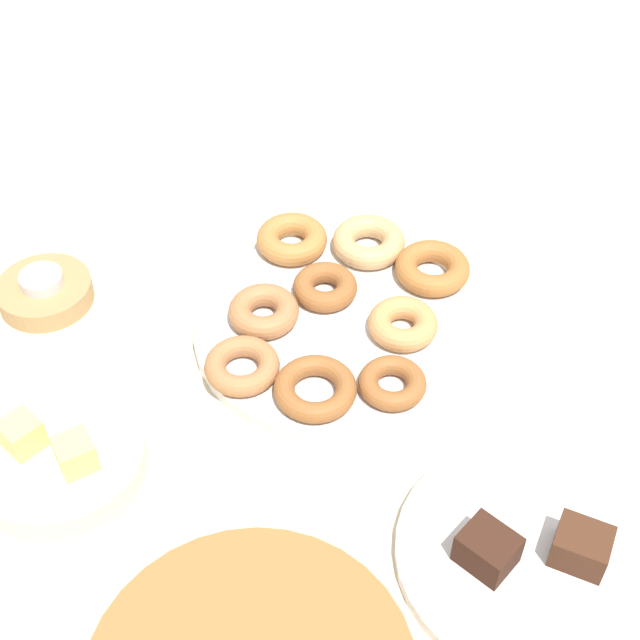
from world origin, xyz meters
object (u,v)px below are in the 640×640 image
at_px(donut_8, 432,268).
at_px(brownie_near, 581,546).
at_px(donut_2, 369,242).
at_px(donut_3, 403,324).
at_px(donut_0, 264,311).
at_px(donut_5, 392,383).
at_px(fruit_bowl, 60,460).
at_px(cake_plate, 530,556).
at_px(melon_chunk_right, 22,434).
at_px(brownie_far, 488,549).
at_px(candle_holder, 45,292).
at_px(melon_chunk_left, 76,453).
at_px(donut_7, 242,366).
at_px(donut_4, 325,287).
at_px(donut_6, 315,388).
at_px(tealight, 41,280).
at_px(donut_plate, 334,328).
at_px(donut_1, 292,239).

bearing_deg(donut_8, brownie_near, 139.45).
xyz_separation_m(donut_2, donut_3, (-0.11, 0.10, -0.00)).
relative_size(donut_0, donut_5, 1.11).
relative_size(donut_8, fruit_bowl, 0.52).
distance_m(cake_plate, brownie_near, 0.05).
bearing_deg(donut_5, melon_chunk_right, 47.04).
height_order(brownie_far, candle_holder, brownie_far).
height_order(brownie_near, melon_chunk_left, melon_chunk_left).
height_order(donut_0, donut_5, donut_0).
relative_size(donut_7, fruit_bowl, 0.48).
xyz_separation_m(donut_4, donut_6, (-0.08, 0.14, -0.00)).
bearing_deg(candle_holder, brownie_near, -177.85).
bearing_deg(donut_8, candle_holder, 37.03).
relative_size(donut_2, donut_8, 1.00).
xyz_separation_m(donut_3, donut_8, (0.02, -0.10, 0.00)).
bearing_deg(fruit_bowl, melon_chunk_right, 23.20).
bearing_deg(melon_chunk_right, melon_chunk_left, -167.91).
height_order(donut_5, tealight, tealight).
xyz_separation_m(candle_holder, fruit_bowl, (-0.20, 0.17, 0.00)).
distance_m(donut_8, cake_plate, 0.39).
bearing_deg(donut_plate, tealight, 25.10).
bearing_deg(fruit_bowl, candle_holder, -40.50).
height_order(donut_plate, candle_holder, candle_holder).
bearing_deg(melon_chunk_left, donut_1, -86.55).
relative_size(donut_5, donut_6, 0.82).
xyz_separation_m(donut_3, brownie_near, (-0.28, 0.16, 0.00)).
bearing_deg(donut_2, donut_3, 137.62).
bearing_deg(donut_7, donut_plate, -108.61).
height_order(donut_6, brownie_near, brownie_near).
relative_size(donut_plate, donut_7, 3.94).
xyz_separation_m(cake_plate, candle_holder, (0.64, 0.01, 0.01)).
height_order(donut_3, donut_5, donut_3).
xyz_separation_m(donut_2, donut_6, (-0.08, 0.23, -0.00)).
bearing_deg(fruit_bowl, tealight, -40.50).
xyz_separation_m(donut_6, donut_7, (0.09, 0.02, 0.00)).
xyz_separation_m(donut_plate, donut_0, (0.07, 0.04, 0.02)).
height_order(donut_1, donut_8, donut_1).
bearing_deg(brownie_far, donut_5, -35.43).
bearing_deg(donut_2, brownie_far, 136.34).
bearing_deg(donut_2, donut_0, 78.23).
bearing_deg(brownie_far, donut_4, -33.08).
bearing_deg(donut_0, donut_4, -115.32).
bearing_deg(donut_3, melon_chunk_left, 64.56).
bearing_deg(donut_6, donut_7, 12.45).
distance_m(brownie_far, tealight, 0.61).
relative_size(donut_3, brownie_near, 1.60).
xyz_separation_m(tealight, fruit_bowl, (-0.20, 0.17, -0.02)).
bearing_deg(donut_4, brownie_far, 146.92).
height_order(donut_0, cake_plate, donut_0).
distance_m(fruit_bowl, melon_chunk_left, 0.05).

